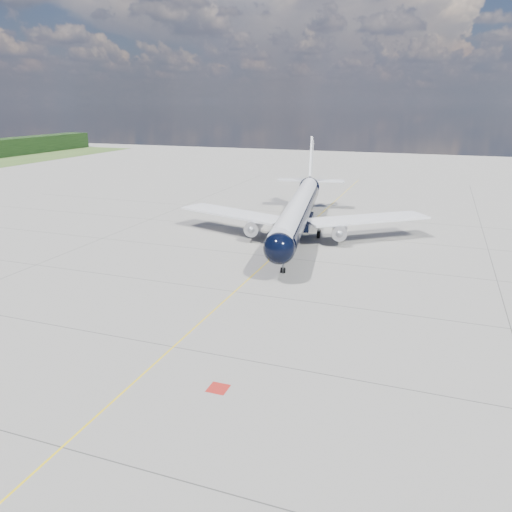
% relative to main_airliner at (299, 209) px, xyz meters
% --- Properties ---
extents(ground, '(320.00, 320.00, 0.00)m').
position_rel_main_airliner_xyz_m(ground, '(-0.38, -7.40, -4.70)').
color(ground, gray).
rests_on(ground, ground).
extents(taxiway_centerline, '(0.16, 160.00, 0.01)m').
position_rel_main_airliner_xyz_m(taxiway_centerline, '(-0.38, -12.40, -4.69)').
color(taxiway_centerline, yellow).
rests_on(taxiway_centerline, ground).
extents(red_marking, '(1.60, 1.60, 0.01)m').
position_rel_main_airliner_xyz_m(red_marking, '(6.42, -47.40, -4.69)').
color(red_marking, maroon).
rests_on(red_marking, ground).
extents(main_airliner, '(42.50, 52.22, 15.13)m').
position_rel_main_airliner_xyz_m(main_airliner, '(0.00, 0.00, 0.00)').
color(main_airliner, black).
rests_on(main_airliner, ground).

